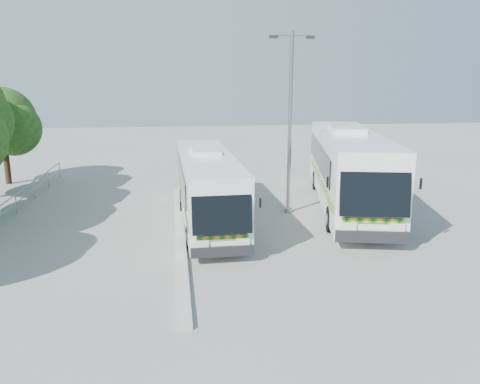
{
  "coord_description": "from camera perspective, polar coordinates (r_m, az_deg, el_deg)",
  "views": [
    {
      "loc": [
        -2.42,
        -16.89,
        6.21
      ],
      "look_at": [
        0.38,
        2.91,
        1.47
      ],
      "focal_mm": 35.0,
      "sensor_mm": 36.0,
      "label": 1
    }
  ],
  "objects": [
    {
      "name": "ground",
      "position": [
        18.16,
        0.1,
        -6.66
      ],
      "size": [
        100.0,
        100.0,
        0.0
      ],
      "primitive_type": "plane",
      "color": "gray",
      "rests_on": "ground"
    },
    {
      "name": "kerb_divider",
      "position": [
        19.86,
        -7.33,
        -4.76
      ],
      "size": [
        0.4,
        16.0,
        0.15
      ],
      "primitive_type": "cube",
      "color": "#B2B2AD",
      "rests_on": "ground"
    },
    {
      "name": "lamppost",
      "position": [
        22.1,
        6.13,
        9.19
      ],
      "size": [
        2.05,
        0.2,
        8.4
      ],
      "rotation": [
        0.0,
        0.0,
        -0.0
      ],
      "color": "gray",
      "rests_on": "ground"
    },
    {
      "name": "railing",
      "position": [
        22.89,
        -27.13,
        -1.99
      ],
      "size": [
        0.06,
        22.0,
        1.0
      ],
      "color": "gray",
      "rests_on": "ground"
    },
    {
      "name": "coach_adjacent",
      "position": [
        24.03,
        13.03,
        3.02
      ],
      "size": [
        5.55,
        13.71,
        3.73
      ],
      "rotation": [
        0.0,
        0.0,
        -0.22
      ],
      "color": "white",
      "rests_on": "ground"
    },
    {
      "name": "tree_far_e",
      "position": [
        31.95,
        -26.92,
        7.75
      ],
      "size": [
        4.54,
        4.28,
        5.92
      ],
      "color": "#382314",
      "rests_on": "ground"
    },
    {
      "name": "coach_main",
      "position": [
        21.07,
        -4.0,
        0.86
      ],
      "size": [
        2.49,
        11.01,
        3.04
      ],
      "rotation": [
        0.0,
        0.0,
        0.02
      ],
      "color": "white",
      "rests_on": "ground"
    }
  ]
}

